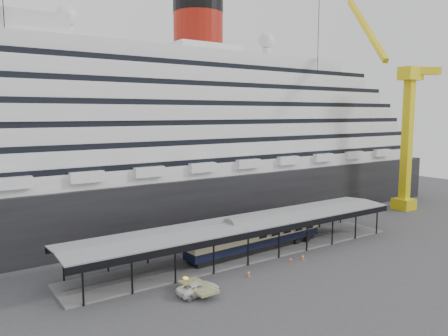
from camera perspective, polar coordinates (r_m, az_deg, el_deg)
The scene contains 9 objects.
ground at distance 64.26m, azimuth 5.75°, elevation -12.26°, with size 200.00×200.00×0.00m, color #3B3B3E.
cruise_ship at distance 87.54m, azimuth -7.77°, elevation 5.15°, with size 130.00×30.00×43.90m.
platform_canopy at distance 67.24m, azimuth 2.99°, elevation -9.24°, with size 56.00×9.18×5.30m.
crane_yellow at distance 103.32m, azimuth 22.37°, elevation 5.87°, with size 23.83×18.78×47.60m.
port_truck at distance 53.69m, azimuth -3.36°, elevation -15.42°, with size 2.43×5.26×1.46m, color white.
pullman_carriage at distance 68.19m, azimuth 4.25°, elevation -8.51°, with size 24.97×4.53×24.38m.
traffic_cone_left at distance 59.08m, azimuth 3.24°, elevation -13.58°, with size 0.54×0.54×0.84m.
traffic_cone_mid at distance 64.90m, azimuth 8.66°, elevation -11.78°, with size 0.44×0.44×0.73m.
traffic_cone_right at distance 66.30m, azimuth 10.26°, elevation -11.35°, with size 0.50×0.50×0.82m.
Camera 1 is at (-39.31, -46.14, 21.35)m, focal length 35.00 mm.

